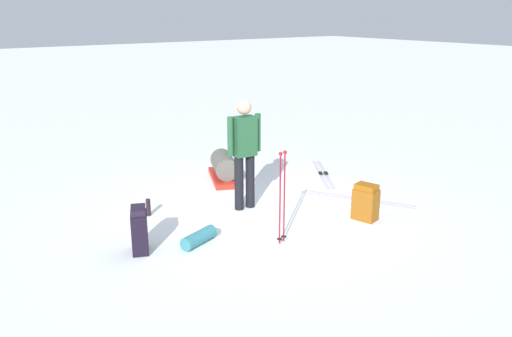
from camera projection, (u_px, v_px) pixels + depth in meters
ground_plane at (256, 212)px, 8.06m from camera, size 80.00×80.00×0.00m
skier_standing at (244, 149)px, 7.96m from camera, size 0.57×0.24×1.70m
ski_pair_near at (323, 174)px, 9.87m from camera, size 1.11×1.57×0.05m
ski_pair_far at (359, 200)px, 8.55m from camera, size 1.02×1.63×0.05m
backpack_large_dark at (366, 202)px, 7.71m from camera, size 0.32×0.39×0.54m
backpack_bright at (139, 230)px, 6.66m from camera, size 0.32×0.38×0.61m
ski_poles_planted_near at (282, 192)px, 6.83m from camera, size 0.16×0.10×1.25m
gear_sled at (224, 168)px, 9.53m from camera, size 0.87×1.22×0.49m
sleeping_mat_rolled at (199, 238)px, 6.94m from camera, size 0.58×0.36×0.18m
thermos_bottle at (148, 207)px, 7.89m from camera, size 0.07×0.07×0.26m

